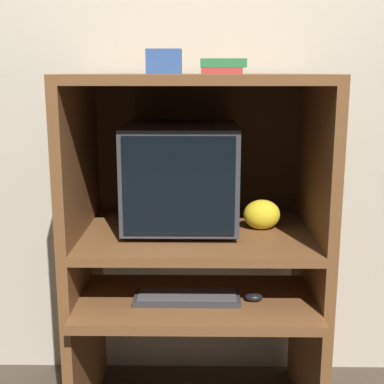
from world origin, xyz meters
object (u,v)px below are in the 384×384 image
Objects in this scene: keyboard at (187,297)px; mouse at (254,297)px; crt_monitor at (181,175)px; storage_box at (164,62)px; snack_bag at (262,215)px; book_stack at (222,66)px.

mouse is at bearing -0.98° from keyboard.
keyboard is 0.25m from mouse.
mouse is at bearing -40.72° from crt_monitor.
crt_monitor is at bearing 97.14° from keyboard.
storage_box is (-0.34, 0.17, 0.86)m from mouse.
crt_monitor reaches higher than snack_bag.
keyboard is at bearing -139.60° from book_stack.
snack_bag is (0.33, -0.02, -0.16)m from crt_monitor.
mouse reaches higher than keyboard.
snack_bag is 0.90× the size of book_stack.
storage_box is at bearing -128.10° from crt_monitor.
snack_bag is 0.72m from storage_box.
crt_monitor is at bearing 139.28° from mouse.
crt_monitor is 6.77× the size of mouse.
book_stack is at bearing 40.40° from keyboard.
crt_monitor is 3.59× the size of storage_box.
mouse is (0.25, -0.00, 0.00)m from keyboard.
mouse is 0.86m from book_stack.
mouse is at bearing -26.38° from storage_box.
book_stack is (-0.17, -0.11, 0.58)m from snack_bag.
snack_bag is at bearing 32.06° from book_stack.
book_stack reaches higher than mouse.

